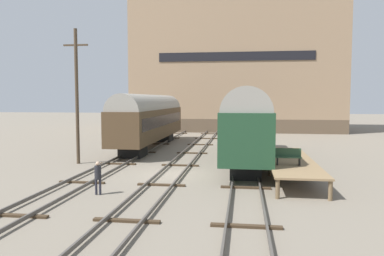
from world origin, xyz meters
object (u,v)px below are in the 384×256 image
object	(u,v)px
train_car_brown	(150,117)
utility_pole	(77,95)
bench	(288,156)
train_car_green	(246,121)
person_worker	(98,175)

from	to	relation	value
train_car_brown	utility_pole	xyz separation A→B (m)	(-2.97, -9.44, 2.07)
train_car_brown	bench	size ratio (longest dim) A/B	12.64
train_car_brown	train_car_green	size ratio (longest dim) A/B	1.05
person_worker	bench	bearing A→B (deg)	22.52
train_car_brown	utility_pole	world-z (taller)	utility_pole
train_car_brown	utility_pole	size ratio (longest dim) A/B	1.84
utility_pole	train_car_green	bearing A→B (deg)	11.83
person_worker	utility_pole	xyz separation A→B (m)	(-4.83, 8.25, 3.99)
person_worker	utility_pole	distance (m)	10.36
train_car_green	person_worker	bearing A→B (deg)	-123.52
train_car_brown	train_car_green	world-z (taller)	train_car_green
train_car_green	train_car_brown	bearing A→B (deg)	142.36
train_car_brown	train_car_green	xyz separation A→B (m)	(8.99, -6.93, 0.14)
bench	utility_pole	world-z (taller)	utility_pole
train_car_brown	bench	bearing A→B (deg)	-50.59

